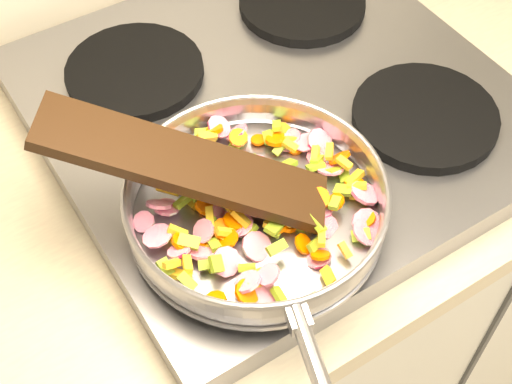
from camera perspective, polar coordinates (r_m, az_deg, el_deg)
cooktop at (r=0.98m, az=1.56°, el=6.73°), size 0.60×0.60×0.04m
grate_fl at (r=0.83m, az=-1.15°, el=-1.35°), size 0.19×0.19×0.02m
grate_fr at (r=0.95m, az=13.37°, el=5.91°), size 0.19×0.19×0.02m
grate_bl at (r=1.01m, az=-9.68°, el=9.51°), size 0.19×0.19×0.02m
grate_br at (r=1.11m, az=3.72°, el=14.82°), size 0.19×0.19×0.02m
saute_pan at (r=0.79m, az=0.05°, el=-0.88°), size 0.33×0.49×0.05m
vegetable_heap at (r=0.81m, az=0.12°, el=-0.64°), size 0.28×0.27×0.05m
wooden_spatula at (r=0.77m, az=-5.70°, el=2.25°), size 0.29×0.25×0.12m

